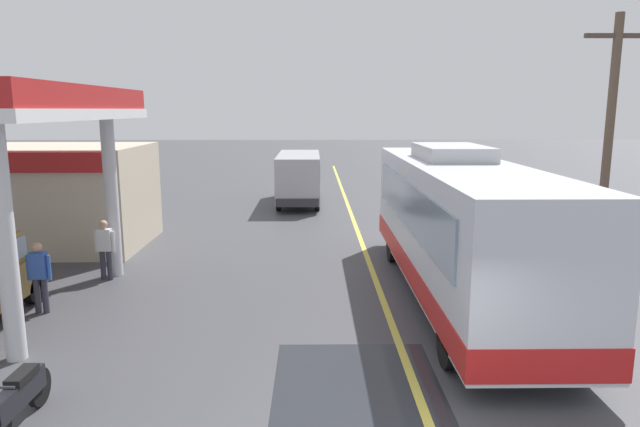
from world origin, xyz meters
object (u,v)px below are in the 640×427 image
object	(u,v)px
pedestrian_near_pump	(39,274)
pedestrian_by_shop	(105,247)
coach_bus_main	(459,229)
motorcycle_parked_forecourt	(19,398)
minibus_opposing_lane	(299,174)

from	to	relation	value
pedestrian_near_pump	pedestrian_by_shop	bearing A→B (deg)	77.39
coach_bus_main	motorcycle_parked_forecourt	size ratio (longest dim) A/B	6.13
motorcycle_parked_forecourt	pedestrian_by_shop	bearing A→B (deg)	100.46
minibus_opposing_lane	pedestrian_by_shop	size ratio (longest dim) A/B	3.69
motorcycle_parked_forecourt	coach_bus_main	bearing A→B (deg)	36.01
coach_bus_main	motorcycle_parked_forecourt	distance (m)	9.81
minibus_opposing_lane	pedestrian_by_shop	bearing A→B (deg)	-111.55
motorcycle_parked_forecourt	pedestrian_by_shop	size ratio (longest dim) A/B	1.08
motorcycle_parked_forecourt	pedestrian_by_shop	distance (m)	7.34
motorcycle_parked_forecourt	pedestrian_near_pump	world-z (taller)	pedestrian_near_pump
coach_bus_main	minibus_opposing_lane	xyz separation A→B (m)	(-4.24, 14.01, -0.25)
pedestrian_near_pump	minibus_opposing_lane	bearing A→B (deg)	69.88
minibus_opposing_lane	pedestrian_by_shop	xyz separation A→B (m)	(-4.95, -12.53, -0.54)
pedestrian_by_shop	minibus_opposing_lane	bearing A→B (deg)	68.45
motorcycle_parked_forecourt	pedestrian_near_pump	bearing A→B (deg)	112.04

